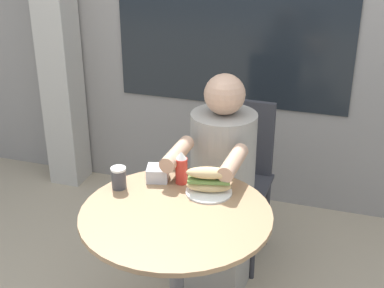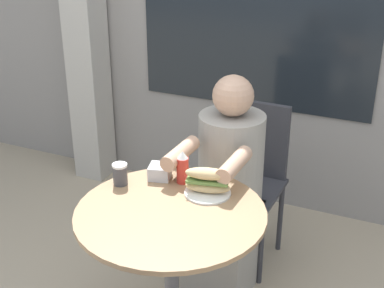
{
  "view_description": "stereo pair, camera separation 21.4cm",
  "coord_description": "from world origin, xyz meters",
  "px_view_note": "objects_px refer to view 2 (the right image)",
  "views": [
    {
      "loc": [
        0.6,
        -1.66,
        1.83
      ],
      "look_at": [
        0.0,
        0.2,
        0.94
      ],
      "focal_mm": 50.0,
      "sensor_mm": 36.0,
      "label": 1
    },
    {
      "loc": [
        0.8,
        -1.58,
        1.83
      ],
      "look_at": [
        0.0,
        0.2,
        0.94
      ],
      "focal_mm": 50.0,
      "sensor_mm": 36.0,
      "label": 2
    }
  ],
  "objects_px": {
    "cafe_table": "(171,253)",
    "condiment_bottle": "(183,167)",
    "diner_chair": "(251,168)",
    "seated_diner": "(227,202)",
    "sandwich_on_plate": "(208,183)",
    "drink_cup": "(120,174)"
  },
  "relations": [
    {
      "from": "diner_chair",
      "to": "seated_diner",
      "type": "distance_m",
      "value": 0.35
    },
    {
      "from": "seated_diner",
      "to": "drink_cup",
      "type": "xyz_separation_m",
      "value": [
        -0.32,
        -0.44,
        0.3
      ]
    },
    {
      "from": "sandwich_on_plate",
      "to": "drink_cup",
      "type": "distance_m",
      "value": 0.37
    },
    {
      "from": "diner_chair",
      "to": "drink_cup",
      "type": "relative_size",
      "value": 9.3
    },
    {
      "from": "diner_chair",
      "to": "sandwich_on_plate",
      "type": "distance_m",
      "value": 0.76
    },
    {
      "from": "drink_cup",
      "to": "diner_chair",
      "type": "bearing_deg",
      "value": 67.46
    },
    {
      "from": "cafe_table",
      "to": "sandwich_on_plate",
      "type": "distance_m",
      "value": 0.32
    },
    {
      "from": "cafe_table",
      "to": "condiment_bottle",
      "type": "height_order",
      "value": "condiment_bottle"
    },
    {
      "from": "cafe_table",
      "to": "condiment_bottle",
      "type": "bearing_deg",
      "value": 103.57
    },
    {
      "from": "cafe_table",
      "to": "sandwich_on_plate",
      "type": "relative_size",
      "value": 3.81
    },
    {
      "from": "condiment_bottle",
      "to": "sandwich_on_plate",
      "type": "bearing_deg",
      "value": -19.3
    },
    {
      "from": "drink_cup",
      "to": "condiment_bottle",
      "type": "bearing_deg",
      "value": 27.73
    },
    {
      "from": "sandwich_on_plate",
      "to": "condiment_bottle",
      "type": "relative_size",
      "value": 1.35
    },
    {
      "from": "sandwich_on_plate",
      "to": "diner_chair",
      "type": "bearing_deg",
      "value": 93.36
    },
    {
      "from": "diner_chair",
      "to": "seated_diner",
      "type": "bearing_deg",
      "value": 91.07
    },
    {
      "from": "seated_diner",
      "to": "condiment_bottle",
      "type": "bearing_deg",
      "value": 75.94
    },
    {
      "from": "diner_chair",
      "to": "seated_diner",
      "type": "xyz_separation_m",
      "value": [
        -0.0,
        -0.35,
        -0.03
      ]
    },
    {
      "from": "cafe_table",
      "to": "drink_cup",
      "type": "relative_size",
      "value": 7.98
    },
    {
      "from": "cafe_table",
      "to": "drink_cup",
      "type": "distance_m",
      "value": 0.39
    },
    {
      "from": "sandwich_on_plate",
      "to": "condiment_bottle",
      "type": "xyz_separation_m",
      "value": [
        -0.13,
        0.05,
        0.02
      ]
    },
    {
      "from": "drink_cup",
      "to": "condiment_bottle",
      "type": "xyz_separation_m",
      "value": [
        0.23,
        0.12,
        0.02
      ]
    },
    {
      "from": "sandwich_on_plate",
      "to": "seated_diner",
      "type": "bearing_deg",
      "value": 97.11
    }
  ]
}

